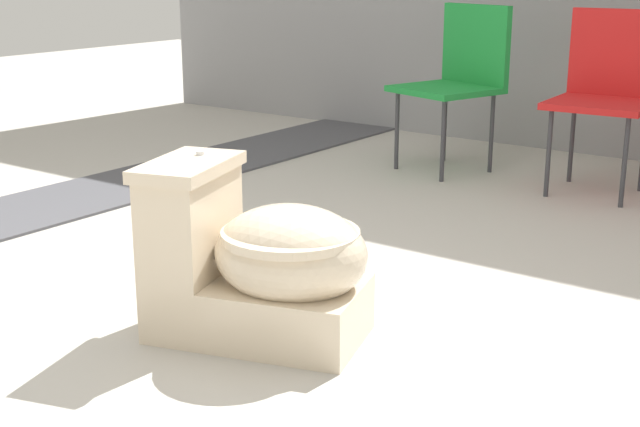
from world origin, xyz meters
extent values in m
plane|color=#B7B2A8|center=(0.00, 0.00, 0.00)|extent=(14.00, 14.00, 0.00)
cube|color=#4C4C51|center=(-1.40, 0.50, 0.01)|extent=(0.56, 8.00, 0.01)
cube|color=beige|center=(0.26, 0.04, 0.09)|extent=(0.67, 0.50, 0.17)
ellipsoid|color=beige|center=(0.35, 0.06, 0.26)|extent=(0.53, 0.47, 0.28)
cylinder|color=beige|center=(0.35, 0.06, 0.32)|extent=(0.49, 0.49, 0.03)
cube|color=beige|center=(0.06, -0.03, 0.32)|extent=(0.27, 0.38, 0.30)
cube|color=beige|center=(0.06, -0.03, 0.49)|extent=(0.30, 0.41, 0.04)
cylinder|color=silver|center=(0.03, 0.05, 0.51)|extent=(0.02, 0.02, 0.01)
cube|color=#1E8C38|center=(-0.32, 2.21, 0.42)|extent=(0.55, 0.55, 0.03)
cube|color=#1E8C38|center=(-0.26, 2.40, 0.64)|extent=(0.43, 0.17, 0.40)
cylinder|color=#38383D|center=(-0.21, 2.00, 0.20)|extent=(0.02, 0.02, 0.40)
cylinder|color=#38383D|center=(-0.54, 2.10, 0.20)|extent=(0.02, 0.02, 0.40)
cylinder|color=#38383D|center=(-0.11, 2.32, 0.20)|extent=(0.02, 0.02, 0.40)
cylinder|color=#38383D|center=(-0.44, 2.42, 0.20)|extent=(0.02, 0.02, 0.40)
cube|color=red|center=(0.47, 2.21, 0.42)|extent=(0.46, 0.46, 0.03)
cube|color=red|center=(0.46, 2.41, 0.64)|extent=(0.44, 0.06, 0.40)
cylinder|color=#38383D|center=(0.65, 2.05, 0.20)|extent=(0.02, 0.02, 0.40)
cylinder|color=#38383D|center=(0.31, 2.03, 0.20)|extent=(0.02, 0.02, 0.40)
cylinder|color=#38383D|center=(0.29, 2.37, 0.20)|extent=(0.02, 0.02, 0.40)
camera|label=1|loc=(1.81, -1.80, 1.06)|focal=50.00mm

